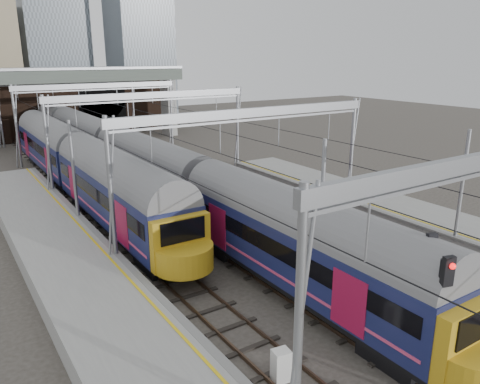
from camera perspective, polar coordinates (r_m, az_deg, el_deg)
ground at (r=22.77m, az=12.94°, el=-12.05°), size 160.00×160.00×0.00m
platform_left at (r=19.55m, az=-15.05°, el=-15.45°), size 4.32×55.00×1.12m
tracks at (r=33.91m, az=-5.49°, el=-2.02°), size 14.40×80.00×0.22m
overhead_line at (r=38.28m, az=-10.39°, el=9.95°), size 16.80×80.00×8.00m
retaining_wall at (r=67.77m, az=-19.56°, el=10.09°), size 28.00×2.75×9.00m
overbridge at (r=61.47m, az=-19.70°, el=12.28°), size 28.00×3.00×9.25m
city_skyline at (r=86.09m, az=-22.76°, el=19.47°), size 37.50×27.50×60.00m
train_main at (r=42.80m, az=-15.22°, el=4.86°), size 2.90×67.12×4.96m
train_second at (r=37.85m, az=-18.99°, el=3.21°), size 3.05×35.20×5.16m
signal_near_left at (r=15.70m, az=23.02°, el=-13.49°), size 0.40×0.48×5.12m
signal_near_centre at (r=17.47m, az=21.42°, el=-10.34°), size 0.40×0.47×5.04m
relay_cabinet at (r=16.93m, az=5.01°, el=-20.32°), size 0.65×0.56×1.16m
equip_cover_a at (r=25.82m, az=15.25°, el=-8.54°), size 1.15×1.01×0.11m
equip_cover_b at (r=29.06m, az=1.60°, el=-5.08°), size 0.96×0.75×0.10m
equip_cover_c at (r=25.56m, az=23.82°, el=-9.72°), size 0.84×0.64×0.09m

